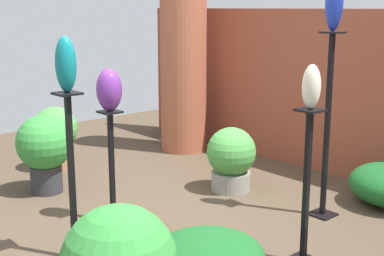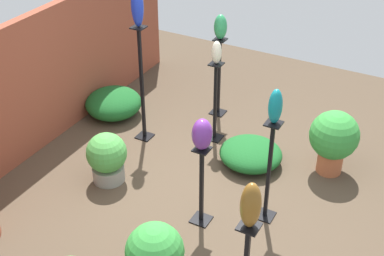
% 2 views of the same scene
% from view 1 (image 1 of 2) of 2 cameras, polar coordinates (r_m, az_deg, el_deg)
% --- Properties ---
extents(ground_plane, '(8.00, 8.00, 0.00)m').
position_cam_1_polar(ground_plane, '(4.44, -3.38, -10.29)').
color(ground_plane, '#4C3D2D').
extents(brick_wall_back, '(5.60, 0.12, 1.72)m').
position_cam_1_polar(brick_wall_back, '(5.82, 14.18, 3.72)').
color(brick_wall_back, brown).
rests_on(brick_wall_back, ground).
extents(brick_pillar, '(0.56, 0.56, 2.42)m').
position_cam_1_polar(brick_pillar, '(6.49, -0.93, 8.11)').
color(brick_pillar, '#9E5138').
rests_on(brick_pillar, ground).
extents(pedestal_cobalt, '(0.20, 0.20, 1.55)m').
position_cam_1_polar(pedestal_cobalt, '(4.55, 14.19, -0.55)').
color(pedestal_cobalt, black).
rests_on(pedestal_cobalt, ground).
extents(pedestal_teal, '(0.20, 0.20, 1.19)m').
position_cam_1_polar(pedestal_teal, '(3.78, -12.67, -5.98)').
color(pedestal_teal, black).
rests_on(pedestal_teal, ground).
extents(pedestal_violet, '(0.20, 0.20, 0.93)m').
position_cam_1_polar(pedestal_violet, '(4.41, -8.54, -4.73)').
color(pedestal_violet, black).
rests_on(pedestal_violet, ground).
extents(pedestal_ivory, '(0.20, 0.20, 1.09)m').
position_cam_1_polar(pedestal_ivory, '(3.74, 12.07, -6.96)').
color(pedestal_ivory, black).
rests_on(pedestal_ivory, ground).
extents(art_vase_teal, '(0.15, 0.14, 0.37)m').
position_cam_1_polar(art_vase_teal, '(3.60, -13.32, 6.63)').
color(art_vase_teal, '#0F727A').
rests_on(art_vase_teal, pedestal_teal).
extents(art_vase_violet, '(0.21, 0.20, 0.34)m').
position_cam_1_polar(art_vase_violet, '(4.26, -8.84, 4.04)').
color(art_vase_violet, '#6B2D8C').
rests_on(art_vase_violet, pedestal_violet).
extents(art_vase_ivory, '(0.12, 0.12, 0.29)m').
position_cam_1_polar(art_vase_ivory, '(3.56, 12.62, 4.32)').
color(art_vase_ivory, beige).
rests_on(art_vase_ivory, pedestal_ivory).
extents(potted_plant_front_left, '(0.53, 0.53, 0.76)m').
position_cam_1_polar(potted_plant_front_left, '(5.24, -15.45, -2.03)').
color(potted_plant_front_left, '#2D2D33').
rests_on(potted_plant_front_left, ground).
extents(potted_plant_back_center, '(0.48, 0.48, 0.69)m').
position_cam_1_polar(potted_plant_back_center, '(5.98, -14.37, -0.55)').
color(potted_plant_back_center, '#936B4C').
rests_on(potted_plant_back_center, ground).
extents(potted_plant_front_right, '(0.47, 0.47, 0.62)m').
position_cam_1_polar(potted_plant_front_right, '(5.15, 4.20, -3.16)').
color(potted_plant_front_right, gray).
rests_on(potted_plant_front_right, ground).
extents(foliage_bed_east, '(0.75, 0.77, 0.29)m').
position_cam_1_polar(foliage_bed_east, '(3.60, 1.66, -13.50)').
color(foliage_bed_east, '#195923').
rests_on(foliage_bed_east, ground).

